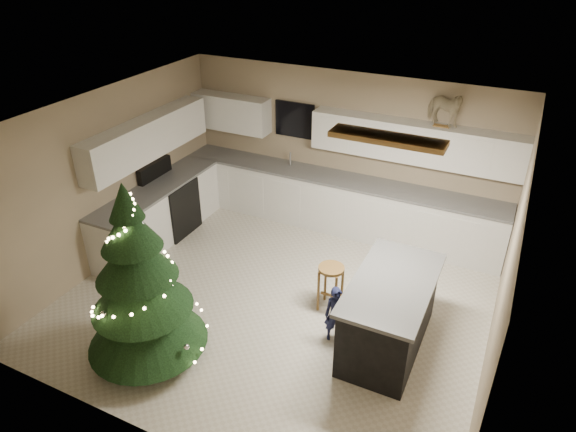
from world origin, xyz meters
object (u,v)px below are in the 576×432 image
object	(u,v)px
bar_stool	(331,277)
toddler	(336,314)
christmas_tree	(140,291)
rocking_horse	(444,108)
island	(389,313)

from	to	relation	value
bar_stool	toddler	xyz separation A→B (m)	(0.28, -0.53, -0.11)
bar_stool	christmas_tree	size ratio (longest dim) A/B	0.29
toddler	rocking_horse	world-z (taller)	rocking_horse
island	toddler	distance (m)	0.65
toddler	rocking_horse	xyz separation A→B (m)	(0.51, 2.70, 1.89)
bar_stool	toddler	bearing A→B (deg)	-62.34
bar_stool	christmas_tree	xyz separation A→B (m)	(-1.62, -1.76, 0.45)
bar_stool	toddler	world-z (taller)	toddler
toddler	rocking_horse	bearing A→B (deg)	52.95
bar_stool	christmas_tree	distance (m)	2.43
bar_stool	rocking_horse	xyz separation A→B (m)	(0.79, 2.17, 1.78)
christmas_tree	rocking_horse	world-z (taller)	rocking_horse
christmas_tree	island	bearing A→B (deg)	29.28
island	rocking_horse	world-z (taller)	rocking_horse
christmas_tree	bar_stool	bearing A→B (deg)	47.31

